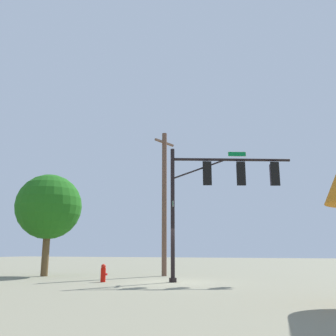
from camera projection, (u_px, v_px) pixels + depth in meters
The scene contains 5 objects.
ground_plane at pixel (173, 282), 17.26m from camera, with size 120.00×120.00×0.00m, color gray.
signal_pole_assembly at pixel (220, 184), 18.39m from camera, with size 5.79×2.72×6.51m.
utility_pole at pixel (164, 200), 22.50m from camera, with size 0.67×1.75×8.76m.
fire_hydrant at pixel (103, 273), 17.49m from camera, with size 0.33×0.24×0.83m.
tree_mid at pixel (49, 207), 22.21m from camera, with size 3.90×3.90×6.02m.
Camera 1 is at (5.87, -17.04, 1.47)m, focal length 39.24 mm.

